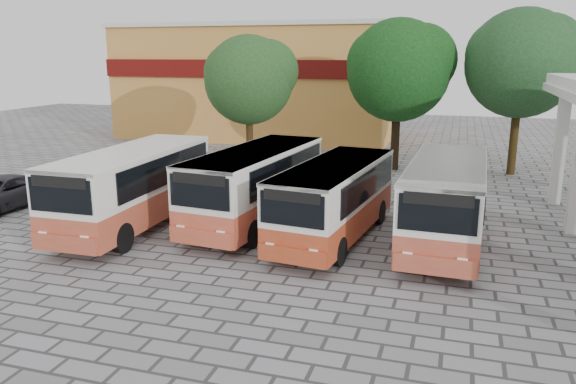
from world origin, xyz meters
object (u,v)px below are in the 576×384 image
(bus_far_left, at_px, (133,183))
(bus_centre_right, at_px, (334,196))
(bus_far_right, at_px, (446,197))
(bus_centre_left, at_px, (256,182))

(bus_far_left, relative_size, bus_centre_right, 1.06)
(bus_centre_right, xyz_separation_m, bus_far_right, (3.64, 0.54, 0.09))
(bus_centre_left, relative_size, bus_far_right, 1.02)
(bus_far_left, relative_size, bus_far_right, 1.02)
(bus_centre_right, relative_size, bus_far_right, 0.96)
(bus_centre_left, relative_size, bus_centre_right, 1.06)
(bus_centre_right, bearing_deg, bus_centre_left, 171.64)
(bus_far_left, height_order, bus_centre_right, bus_far_left)
(bus_far_left, height_order, bus_centre_left, bus_far_left)
(bus_far_left, bearing_deg, bus_far_right, 6.34)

